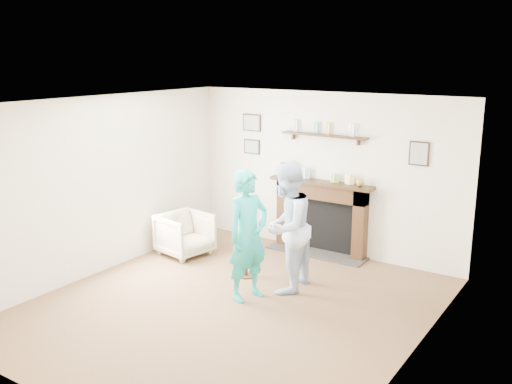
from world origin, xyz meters
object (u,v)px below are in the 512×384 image
armchair (186,254)px  woman (248,297)px  pedestal_table (246,236)px  man (286,289)px

armchair → woman: (1.72, -0.80, 0.00)m
armchair → pedestal_table: pedestal_table is taller
man → pedestal_table: bearing=-102.3°
woman → armchair: bearing=81.0°
woman → pedestal_table: (-0.43, 0.58, 0.59)m
man → pedestal_table: (-0.70, 0.08, 0.59)m
woman → pedestal_table: 0.93m
armchair → man: man is taller
man → woman: man is taller
armchair → woman: size_ratio=0.43×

